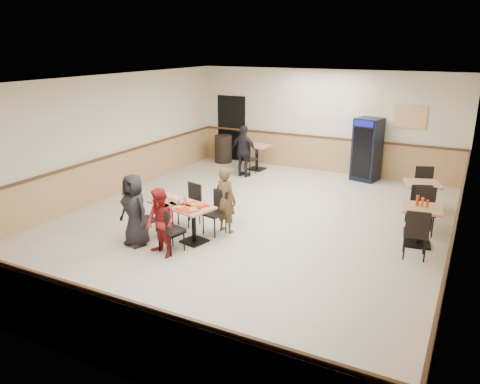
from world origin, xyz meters
The scene contains 20 objects.
ground centered at (0.00, 0.00, 0.00)m, with size 10.00×10.00×0.00m, color beige.
room_shell centered at (1.78, 2.55, 0.58)m, with size 10.00×10.00×10.00m.
main_table centered at (-0.87, -1.24, 0.47)m, with size 1.45×0.97×0.71m.
main_chairs centered at (-0.92, -1.23, 0.45)m, with size 1.52×1.80×0.90m.
diner_woman_left centered at (-1.48, -1.92, 0.70)m, with size 0.68×0.45×1.40m, color black.
diner_woman_right centered at (-0.75, -2.11, 0.64)m, with size 0.62×0.48×1.27m, color maroon.
diner_man_opposite centered at (-0.26, -0.56, 0.68)m, with size 0.50×0.33×1.36m, color brown.
lone_diner centered at (-1.81, 3.34, 0.74)m, with size 0.87×0.36×1.49m, color black.
tabletop_clutter centered at (-0.89, -1.30, 0.73)m, with size 1.19×0.68×0.12m.
side_table_near centered at (3.35, 0.55, 0.51)m, with size 0.81×0.81×0.76m.
side_table_near_chair_south centered at (3.35, -0.06, 0.48)m, with size 0.45×0.45×0.97m, color black, non-canonical shape.
side_table_near_chair_north centered at (3.35, 1.16, 0.48)m, with size 0.45×0.45×0.97m, color black, non-canonical shape.
side_table_far centered at (3.17, 2.22, 0.51)m, with size 0.91×0.91×0.77m.
side_table_far_chair_south centered at (3.17, 1.60, 0.49)m, with size 0.45×0.45×0.98m, color black, non-canonical shape.
side_table_far_chair_north centered at (3.17, 2.84, 0.49)m, with size 0.45×0.45×0.98m, color black, non-canonical shape.
condiment_caddy centered at (3.32, 0.60, 0.85)m, with size 0.23×0.06×0.20m.
back_table centered at (-1.81, 4.20, 0.51)m, with size 0.77×0.77×0.76m.
back_table_chair_lone centered at (-1.81, 3.59, 0.48)m, with size 0.45×0.45×0.97m, color black, non-canonical shape.
pepsi_cooler centered at (1.40, 4.59, 0.88)m, with size 0.79×0.79×1.75m.
trash_bin centered at (-3.17, 4.55, 0.44)m, with size 0.56×0.56×0.88m, color black.
Camera 1 is at (4.08, -8.39, 3.71)m, focal length 35.00 mm.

